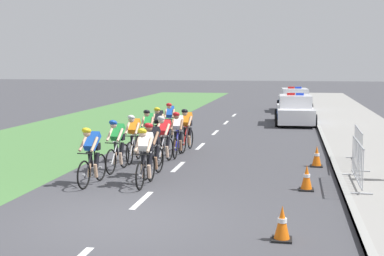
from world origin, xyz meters
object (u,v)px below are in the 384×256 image
(cyclist_seventh, at_px, (148,130))
(police_car_nearest, at_px, (295,111))
(cyclist_fourth, at_px, (152,148))
(cyclist_second, at_px, (145,156))
(cyclist_tenth, at_px, (187,129))
(cyclist_sixth, at_px, (164,139))
(cyclist_eleventh, at_px, (170,121))
(cyclist_eighth, at_px, (178,133))
(cyclist_third, at_px, (117,144))
(cyclist_fifth, at_px, (134,137))
(cyclist_ninth, at_px, (159,127))
(crowd_barrier_front, at_px, (357,163))
(crowd_barrier_middle, at_px, (358,147))
(traffic_cone_near, at_px, (317,157))
(traffic_cone_far, at_px, (282,223))
(traffic_cone_mid, at_px, (307,178))
(police_car_second, at_px, (294,101))
(cyclist_lead, at_px, (92,155))

(cyclist_seventh, distance_m, police_car_nearest, 10.96)
(cyclist_fourth, distance_m, police_car_nearest, 14.08)
(cyclist_second, distance_m, cyclist_tenth, 5.47)
(cyclist_sixth, xyz_separation_m, cyclist_eleventh, (-0.96, 5.03, 0.00))
(cyclist_tenth, bearing_deg, cyclist_eleventh, 114.85)
(cyclist_eighth, bearing_deg, cyclist_fourth, -90.57)
(cyclist_third, height_order, cyclist_eighth, same)
(cyclist_fifth, height_order, cyclist_ninth, same)
(crowd_barrier_front, bearing_deg, crowd_barrier_middle, 83.07)
(traffic_cone_near, bearing_deg, cyclist_eleventh, 140.24)
(police_car_nearest, height_order, traffic_cone_far, police_car_nearest)
(cyclist_sixth, xyz_separation_m, crowd_barrier_front, (5.52, -2.36, -0.14))
(cyclist_third, bearing_deg, police_car_nearest, 68.56)
(cyclist_third, height_order, crowd_barrier_middle, cyclist_third)
(cyclist_fifth, distance_m, crowd_barrier_middle, 6.85)
(cyclist_eighth, height_order, cyclist_tenth, same)
(cyclist_eighth, distance_m, traffic_cone_near, 4.63)
(cyclist_fifth, xyz_separation_m, cyclist_seventh, (-0.03, 1.84, 0.00))
(traffic_cone_mid, relative_size, traffic_cone_far, 1.00)
(cyclist_second, xyz_separation_m, crowd_barrier_middle, (5.61, 3.34, -0.14))
(traffic_cone_mid, bearing_deg, cyclist_third, 165.60)
(cyclist_ninth, relative_size, police_car_second, 0.38)
(cyclist_fourth, relative_size, cyclist_eighth, 1.00)
(cyclist_third, relative_size, cyclist_fifth, 1.00)
(cyclist_sixth, distance_m, crowd_barrier_middle, 5.86)
(cyclist_second, relative_size, crowd_barrier_front, 0.74)
(police_car_second, relative_size, traffic_cone_far, 7.08)
(traffic_cone_near, bearing_deg, police_car_nearest, 93.06)
(cyclist_eleventh, bearing_deg, cyclist_sixth, -79.18)
(police_car_second, bearing_deg, cyclist_ninth, -107.70)
(police_car_second, bearing_deg, cyclist_fifth, -105.30)
(cyclist_tenth, relative_size, traffic_cone_far, 2.69)
(cyclist_seventh, height_order, traffic_cone_mid, cyclist_seventh)
(cyclist_eleventh, bearing_deg, cyclist_seventh, -91.14)
(cyclist_third, relative_size, police_car_nearest, 0.39)
(crowd_barrier_front, xyz_separation_m, crowd_barrier_middle, (0.33, 2.68, 0.00))
(cyclist_sixth, relative_size, cyclist_ninth, 1.00)
(cyclist_lead, bearing_deg, cyclist_eleventh, 88.75)
(cyclist_lead, bearing_deg, cyclist_eighth, 73.89)
(cyclist_second, bearing_deg, traffic_cone_far, -45.97)
(police_car_nearest, bearing_deg, cyclist_fifth, -113.65)
(cyclist_lead, distance_m, crowd_barrier_front, 6.71)
(cyclist_fourth, bearing_deg, cyclist_lead, -134.45)
(cyclist_seventh, xyz_separation_m, cyclist_tenth, (1.26, 0.53, 0.00))
(police_car_second, xyz_separation_m, traffic_cone_far, (-0.31, -25.23, -0.37))
(cyclist_sixth, xyz_separation_m, cyclist_ninth, (-0.92, 2.96, 0.00))
(crowd_barrier_front, relative_size, traffic_cone_near, 3.63)
(cyclist_second, relative_size, cyclist_tenth, 1.00)
(cyclist_fourth, bearing_deg, traffic_cone_far, -52.73)
(cyclist_third, relative_size, cyclist_tenth, 1.00)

